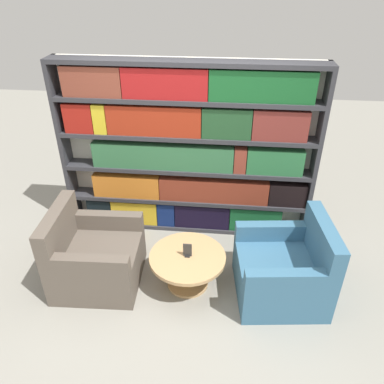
# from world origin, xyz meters

# --- Properties ---
(ground_plane) EXTENTS (14.00, 14.00, 0.00)m
(ground_plane) POSITION_xyz_m (0.00, 0.00, 0.00)
(ground_plane) COLOR gray
(bookshelf) EXTENTS (3.05, 0.30, 2.15)m
(bookshelf) POSITION_xyz_m (0.02, 1.26, 1.08)
(bookshelf) COLOR silver
(bookshelf) RESTS_ON ground_plane
(armchair_left) EXTENTS (0.92, 0.89, 0.89)m
(armchair_left) POSITION_xyz_m (-0.88, 0.15, 0.30)
(armchair_left) COLOR brown
(armchair_left) RESTS_ON ground_plane
(armchair_right) EXTENTS (0.97, 0.95, 0.89)m
(armchair_right) POSITION_xyz_m (1.13, 0.16, 0.30)
(armchair_right) COLOR #386684
(armchair_right) RESTS_ON ground_plane
(coffee_table) EXTENTS (0.81, 0.81, 0.40)m
(coffee_table) POSITION_xyz_m (0.13, 0.18, 0.29)
(coffee_table) COLOR tan
(coffee_table) RESTS_ON ground_plane
(table_sign) EXTENTS (0.09, 0.06, 0.16)m
(table_sign) POSITION_xyz_m (0.13, 0.18, 0.47)
(table_sign) COLOR black
(table_sign) RESTS_ON coffee_table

